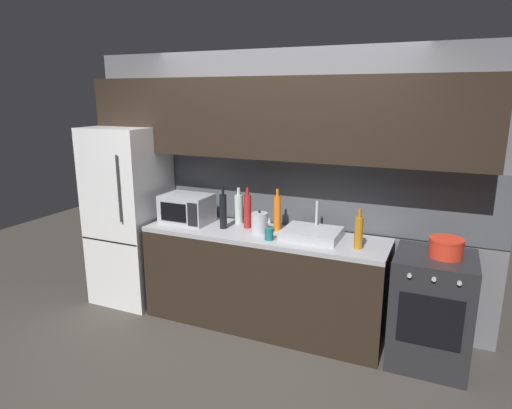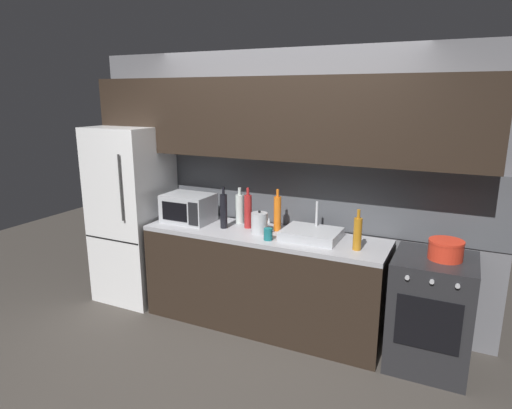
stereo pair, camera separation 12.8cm
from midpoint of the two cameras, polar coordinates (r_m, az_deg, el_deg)
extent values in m
plane|color=#3D3833|center=(3.63, -6.14, -21.40)|extent=(10.00, 10.00, 0.00)
cube|color=slate|center=(4.22, 2.19, 2.38)|extent=(3.95, 0.10, 2.50)
cube|color=#4C4F54|center=(4.18, 1.91, 1.58)|extent=(3.95, 0.01, 0.60)
cube|color=black|center=(3.94, 1.08, 11.10)|extent=(3.63, 0.34, 0.70)
cube|color=black|center=(4.12, 0.01, -9.91)|extent=(2.21, 0.60, 0.86)
cube|color=#9E9EA3|center=(3.96, 0.01, -3.94)|extent=(2.21, 0.60, 0.04)
cube|color=white|center=(4.72, -16.71, -1.34)|extent=(0.68, 0.66, 1.80)
cube|color=black|center=(4.54, -19.25, -4.53)|extent=(0.67, 0.00, 0.01)
cylinder|color=#333333|center=(4.27, -18.14, 1.91)|extent=(0.02, 0.02, 0.63)
cube|color=#232326|center=(3.82, 20.76, -12.53)|extent=(0.60, 0.60, 0.90)
cube|color=black|center=(3.53, 20.51, -13.99)|extent=(0.45, 0.01, 0.40)
cylinder|color=#B2B2B7|center=(3.39, 18.18, -8.72)|extent=(0.03, 0.02, 0.03)
cylinder|color=#B2B2B7|center=(3.38, 20.99, -9.01)|extent=(0.03, 0.02, 0.03)
cylinder|color=#B2B2B7|center=(3.38, 23.80, -9.28)|extent=(0.03, 0.02, 0.03)
cube|color=#A8AAAF|center=(4.30, -9.73, -0.52)|extent=(0.46, 0.34, 0.27)
cube|color=black|center=(4.19, -11.50, -1.00)|extent=(0.28, 0.01, 0.18)
cube|color=black|center=(4.08, -9.11, -1.31)|extent=(0.10, 0.01, 0.22)
cube|color=#ADAFB5|center=(3.82, 6.27, -3.75)|extent=(0.48, 0.38, 0.08)
cylinder|color=silver|center=(3.90, 6.92, -1.10)|extent=(0.02, 0.02, 0.22)
cylinder|color=#B7BABF|center=(3.93, -0.48, -2.38)|extent=(0.15, 0.15, 0.18)
sphere|color=black|center=(3.90, -0.49, -0.92)|extent=(0.02, 0.02, 0.02)
cone|color=#B7BABF|center=(3.88, 0.77, -2.02)|extent=(0.03, 0.03, 0.05)
cylinder|color=#B27019|center=(3.59, 12.12, -3.63)|extent=(0.07, 0.07, 0.26)
cylinder|color=#B27019|center=(3.55, 12.26, -1.09)|extent=(0.03, 0.03, 0.07)
cylinder|color=silver|center=(4.21, -3.12, -0.61)|extent=(0.08, 0.08, 0.28)
cylinder|color=silver|center=(4.17, -3.15, 1.70)|extent=(0.03, 0.03, 0.07)
cylinder|color=black|center=(4.06, -5.16, -0.92)|extent=(0.07, 0.07, 0.32)
cylinder|color=black|center=(4.01, -5.22, 1.75)|extent=(0.03, 0.03, 0.07)
cylinder|color=#A82323|center=(4.06, -2.01, -0.93)|extent=(0.07, 0.07, 0.31)
cylinder|color=#A82323|center=(4.01, -2.03, 1.68)|extent=(0.03, 0.03, 0.07)
cylinder|color=orange|center=(3.98, 1.83, -1.19)|extent=(0.07, 0.07, 0.31)
cylinder|color=orange|center=(3.94, 1.85, 1.50)|extent=(0.03, 0.03, 0.07)
cylinder|color=#19666B|center=(3.75, 0.71, -3.84)|extent=(0.07, 0.07, 0.10)
cylinder|color=red|center=(3.63, 22.39, -5.32)|extent=(0.25, 0.25, 0.13)
cylinder|color=red|center=(3.61, 22.50, -4.21)|extent=(0.25, 0.25, 0.02)
camera|label=1|loc=(0.06, -90.94, -0.23)|focal=30.98mm
camera|label=2|loc=(0.06, 89.06, 0.23)|focal=30.98mm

